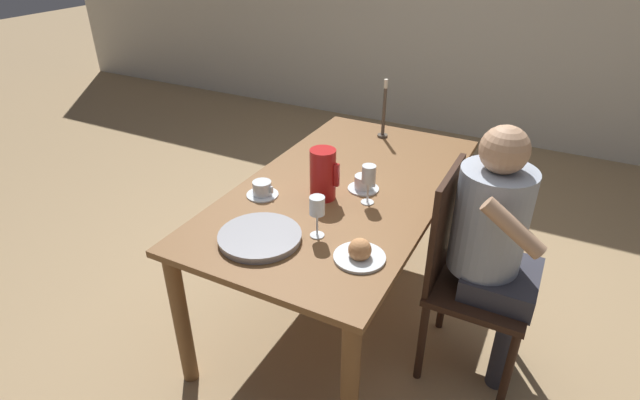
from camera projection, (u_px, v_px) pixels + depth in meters
ground_plane at (341, 302)px, 2.78m from camera, size 20.00×20.00×0.00m
dining_table at (344, 203)px, 2.46m from camera, size 0.92×1.69×0.73m
chair_person_side at (465, 272)px, 2.17m from camera, size 0.42×0.42×0.99m
person_seated at (496, 238)px, 2.06m from camera, size 0.39×0.41×1.20m
red_pitcher at (323, 174)px, 2.25m from camera, size 0.15×0.12×0.24m
wine_glass_water at (369, 176)px, 2.20m from camera, size 0.06×0.06×0.19m
wine_glass_juice at (317, 208)px, 1.97m from camera, size 0.06×0.06×0.18m
teacup_near_person at (262, 190)px, 2.32m from camera, size 0.15×0.15×0.07m
teacup_across at (364, 184)px, 2.37m from camera, size 0.15×0.15×0.07m
serving_tray at (260, 237)px, 2.00m from camera, size 0.34×0.34×0.03m
bread_plate at (360, 253)px, 1.89m from camera, size 0.20×0.20×0.09m
candlestick_tall at (384, 115)px, 2.88m from camera, size 0.06×0.06×0.34m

